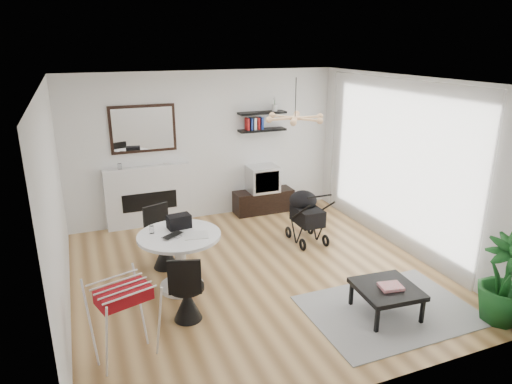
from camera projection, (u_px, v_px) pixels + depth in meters
name	position (u px, v px, depth m)	size (l,w,h in m)	color
floor	(257.00, 273.00, 6.55)	(5.00, 5.00, 0.00)	olive
ceiling	(257.00, 81.00, 5.70)	(5.00, 5.00, 0.00)	white
wall_back	(206.00, 146.00, 8.33)	(5.00, 5.00, 0.00)	white
wall_left	(56.00, 208.00, 5.24)	(5.00, 5.00, 0.00)	white
wall_right	(407.00, 166.00, 7.01)	(5.00, 5.00, 0.00)	white
sheer_curtain	(394.00, 163.00, 7.15)	(0.04, 3.60, 2.60)	white
fireplace	(148.00, 189.00, 8.08)	(1.50, 0.17, 2.16)	white
shelf_lower	(262.00, 130.00, 8.51)	(0.90, 0.25, 0.04)	black
shelf_upper	(262.00, 113.00, 8.41)	(0.90, 0.25, 0.04)	black
pendant_lamp	(295.00, 118.00, 6.39)	(0.90, 0.90, 0.10)	tan
tv_console	(263.00, 201.00, 8.88)	(1.15, 0.40, 0.43)	black
crt_tv	(262.00, 179.00, 8.72)	(0.56, 0.49, 0.49)	silver
dining_table	(180.00, 253.00, 6.00)	(1.08, 1.08, 0.79)	white
laptop	(175.00, 236.00, 5.81)	(0.30, 0.19, 0.02)	black
black_bag	(179.00, 221.00, 6.09)	(0.30, 0.18, 0.18)	black
newspaper	(196.00, 235.00, 5.86)	(0.30, 0.25, 0.01)	white
drinking_glass	(152.00, 230.00, 5.93)	(0.06, 0.06, 0.10)	white
chair_far	(164.00, 248.00, 6.67)	(0.48, 0.49, 0.92)	black
chair_near	(187.00, 299.00, 5.38)	(0.45, 0.46, 0.87)	black
drying_rack	(125.00, 321.00, 4.64)	(0.73, 0.70, 0.89)	white
stroller	(306.00, 218.00, 7.53)	(0.47, 0.78, 0.93)	black
rug	(389.00, 310.00, 5.64)	(2.02, 1.46, 0.01)	#959595
coffee_table	(387.00, 290.00, 5.47)	(0.76, 0.76, 0.36)	black
magazines	(391.00, 286.00, 5.43)	(0.26, 0.21, 0.04)	#E33849
potted_plant	(505.00, 280.00, 5.30)	(0.59, 0.59, 1.06)	#18551E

